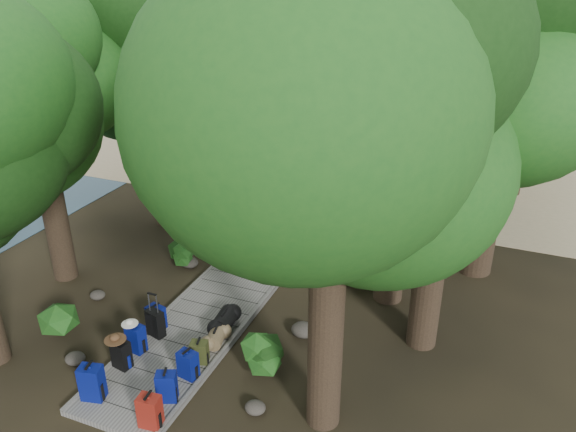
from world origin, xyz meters
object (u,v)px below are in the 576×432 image
at_px(backpack_right_b, 167,385).
at_px(backpack_left_d, 156,316).
at_px(lone_suitcase_on_sand, 347,173).
at_px(backpack_right_d, 199,351).
at_px(backpack_right_c, 188,363).
at_px(backpack_left_c, 136,337).
at_px(sun_lounger, 414,173).
at_px(backpack_left_b, 121,353).
at_px(duffel_right_black, 225,320).
at_px(backpack_left_a, 92,381).
at_px(suitcase_on_boardwalk, 155,323).
at_px(backpack_right_a, 150,410).
at_px(duffel_right_khaki, 216,337).
at_px(kayak, 281,157).

bearing_deg(backpack_right_b, backpack_left_d, 106.26).
bearing_deg(lone_suitcase_on_sand, backpack_right_d, -82.12).
xyz_separation_m(backpack_right_b, backpack_right_c, (0.03, 0.70, -0.02)).
distance_m(backpack_left_c, sun_lounger, 12.74).
distance_m(backpack_left_b, duffel_right_black, 2.32).
height_order(backpack_left_a, suitcase_on_boardwalk, backpack_left_a).
bearing_deg(backpack_left_d, backpack_right_c, -23.63).
bearing_deg(backpack_left_d, backpack_left_a, -72.90).
relative_size(backpack_left_b, sun_lounger, 0.39).
bearing_deg(backpack_right_c, backpack_right_d, 102.18).
distance_m(backpack_left_c, backpack_right_c, 1.45).
xyz_separation_m(backpack_right_a, sun_lounger, (2.02, 13.88, -0.17)).
bearing_deg(lone_suitcase_on_sand, duffel_right_khaki, -81.88).
xyz_separation_m(backpack_left_d, sun_lounger, (3.56, 11.41, -0.12)).
height_order(backpack_right_b, backpack_right_d, backpack_right_b).
bearing_deg(backpack_right_c, backpack_right_a, -77.72).
bearing_deg(duffel_right_black, lone_suitcase_on_sand, 85.13).
xyz_separation_m(backpack_left_c, lone_suitcase_on_sand, (1.22, 11.28, -0.15)).
bearing_deg(sun_lounger, backpack_left_a, -113.62).
height_order(backpack_left_a, backpack_right_b, backpack_left_a).
distance_m(backpack_right_a, duffel_right_black, 3.01).
bearing_deg(sun_lounger, lone_suitcase_on_sand, -166.32).
bearing_deg(backpack_left_c, backpack_right_c, -2.97).
relative_size(backpack_right_a, duffel_right_black, 1.04).
bearing_deg(suitcase_on_boardwalk, sun_lounger, 89.45).
distance_m(backpack_left_b, backpack_left_d, 1.38).
height_order(backpack_left_c, duffel_right_khaki, backpack_left_c).
relative_size(backpack_left_c, backpack_right_d, 1.29).
distance_m(backpack_right_b, backpack_right_c, 0.70).
bearing_deg(backpack_right_a, duffel_right_khaki, 84.52).
bearing_deg(backpack_right_d, lone_suitcase_on_sand, 74.96).
bearing_deg(backpack_right_b, lone_suitcase_on_sand, 68.19).
height_order(backpack_right_d, kayak, backpack_right_d).
bearing_deg(suitcase_on_boardwalk, lone_suitcase_on_sand, 99.66).
height_order(duffel_right_khaki, kayak, duffel_right_khaki).
height_order(backpack_right_c, sun_lounger, backpack_right_c).
bearing_deg(backpack_left_b, suitcase_on_boardwalk, 98.38).
xyz_separation_m(backpack_right_b, sun_lounger, (2.10, 13.23, -0.16)).
bearing_deg(kayak, backpack_right_d, -63.86).
distance_m(lone_suitcase_on_sand, sun_lounger, 2.47).
bearing_deg(backpack_right_a, suitcase_on_boardwalk, 115.86).
bearing_deg(suitcase_on_boardwalk, backpack_right_d, -1.47).
bearing_deg(backpack_right_d, backpack_left_b, -168.48).
bearing_deg(backpack_left_c, duffel_right_black, 53.82).
bearing_deg(sun_lounger, suitcase_on_boardwalk, -116.01).
bearing_deg(lone_suitcase_on_sand, backpack_right_c, -82.07).
bearing_deg(backpack_right_a, backpack_left_c, 125.82).
bearing_deg(backpack_right_a, sun_lounger, 75.45).
relative_size(backpack_right_c, lone_suitcase_on_sand, 1.09).
relative_size(backpack_right_a, backpack_right_b, 1.04).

